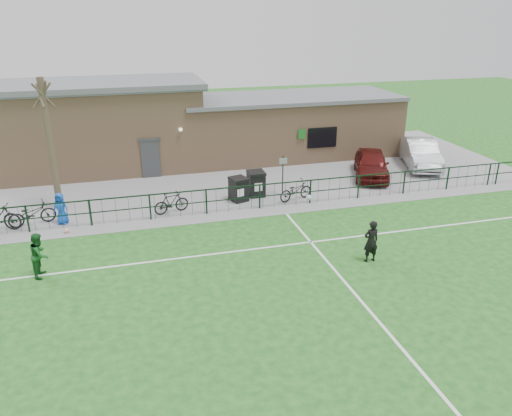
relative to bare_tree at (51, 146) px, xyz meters
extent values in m
plane|color=#1A5218|center=(8.00, -10.50, -3.00)|extent=(90.00, 90.00, 0.00)
cube|color=gray|center=(8.00, 3.00, -2.99)|extent=(34.00, 13.00, 0.02)
cube|color=white|center=(8.00, -2.70, -3.00)|extent=(28.00, 0.10, 0.01)
cube|color=white|center=(8.00, -6.50, -3.00)|extent=(28.00, 0.10, 0.01)
cube|color=white|center=(10.00, -10.50, -3.00)|extent=(0.10, 16.00, 0.01)
cube|color=black|center=(8.00, -2.50, -2.40)|extent=(28.00, 0.10, 1.20)
cylinder|color=#47392B|center=(0.00, 0.00, 0.00)|extent=(0.30, 0.30, 6.00)
cube|color=black|center=(8.29, -1.26, -2.44)|extent=(0.91, 0.98, 1.08)
cube|color=black|center=(9.28, -0.81, -2.40)|extent=(0.78, 0.88, 1.16)
cylinder|color=black|center=(10.58, -1.06, -1.98)|extent=(0.08, 0.08, 2.00)
imported|color=#490E0D|center=(16.17, 0.37, -2.23)|extent=(3.36, 4.72, 1.49)
imported|color=#A9ACB1|center=(19.84, 1.38, -2.19)|extent=(3.19, 5.07, 1.58)
imported|color=black|center=(-0.94, -1.76, -2.47)|extent=(2.05, 1.21, 1.02)
imported|color=black|center=(4.98, -1.98, -2.48)|extent=(1.72, 0.90, 0.99)
imported|color=black|center=(10.96, -1.92, -2.50)|extent=(1.94, 1.18, 0.96)
imported|color=blue|center=(0.28, -1.95, -2.28)|extent=(0.80, 0.67, 1.40)
imported|color=black|center=(11.52, -8.56, -2.19)|extent=(0.61, 0.41, 1.62)
sphere|color=white|center=(10.13, -5.76, -1.37)|extent=(0.22, 0.22, 0.22)
imported|color=#17511F|center=(-0.03, -6.49, -2.20)|extent=(0.71, 0.86, 1.60)
sphere|color=silver|center=(0.50, -3.01, -2.89)|extent=(0.22, 0.22, 0.22)
cube|color=tan|center=(8.00, 6.00, -1.25)|extent=(24.00, 5.00, 3.50)
cube|color=tan|center=(1.76, 6.00, 1.10)|extent=(11.52, 5.00, 1.20)
cube|color=#56595E|center=(1.76, 6.00, 1.82)|extent=(12.02, 5.40, 0.28)
cube|color=#56595E|center=(13.28, 6.00, 0.60)|extent=(13.44, 5.30, 0.22)
cube|color=#383A3D|center=(4.50, 3.47, -1.95)|extent=(1.00, 0.08, 2.10)
cube|color=black|center=(14.50, 3.47, -1.40)|extent=(1.80, 0.08, 1.20)
cube|color=#19661E|center=(13.20, 3.42, -1.10)|extent=(0.45, 0.04, 0.55)
camera|label=1|loc=(3.14, -23.28, 5.74)|focal=35.00mm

